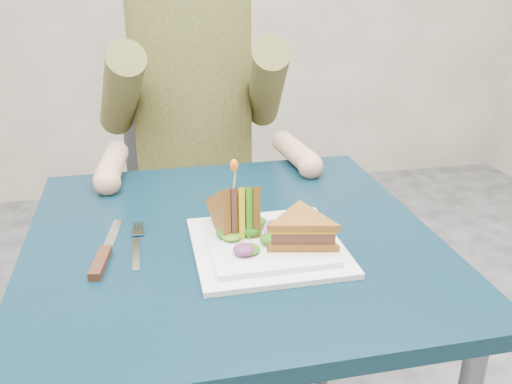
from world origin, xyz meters
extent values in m
cube|color=black|center=(0.00, 0.00, 0.71)|extent=(0.75, 0.75, 0.03)
cylinder|color=#595B5E|center=(-0.32, 0.32, 0.35)|extent=(0.04, 0.04, 0.70)
cylinder|color=#595B5E|center=(0.32, 0.32, 0.35)|extent=(0.04, 0.04, 0.70)
cube|color=#47474C|center=(0.00, 0.66, 0.45)|extent=(0.42, 0.40, 0.04)
cube|color=#47474C|center=(0.00, 0.84, 0.70)|extent=(0.42, 0.03, 0.46)
cylinder|color=#47474C|center=(-0.18, 0.49, 0.21)|extent=(0.02, 0.02, 0.43)
cylinder|color=#47474C|center=(0.18, 0.49, 0.21)|extent=(0.02, 0.02, 0.43)
cylinder|color=#47474C|center=(-0.18, 0.83, 0.21)|extent=(0.02, 0.02, 0.43)
cylinder|color=#47474C|center=(0.18, 0.83, 0.21)|extent=(0.02, 0.02, 0.43)
cylinder|color=#504F24|center=(0.00, 0.64, 0.87)|extent=(0.34, 0.34, 0.52)
cylinder|color=brown|center=(-0.20, 0.55, 0.89)|extent=(0.15, 0.39, 0.31)
cylinder|color=tan|center=(-0.23, 0.35, 0.76)|extent=(0.08, 0.20, 0.06)
sphere|color=tan|center=(-0.23, 0.25, 0.76)|extent=(0.06, 0.06, 0.06)
cylinder|color=brown|center=(0.20, 0.55, 0.89)|extent=(0.15, 0.39, 0.31)
cylinder|color=tan|center=(0.23, 0.35, 0.76)|extent=(0.08, 0.20, 0.06)
sphere|color=tan|center=(0.23, 0.25, 0.76)|extent=(0.06, 0.06, 0.06)
cube|color=white|center=(0.05, -0.07, 0.73)|extent=(0.26, 0.26, 0.01)
cube|color=white|center=(0.05, -0.07, 0.74)|extent=(0.21, 0.21, 0.01)
cube|color=silver|center=(-0.18, -0.04, 0.73)|extent=(0.01, 0.12, 0.00)
cube|color=silver|center=(-0.17, 0.04, 0.73)|extent=(0.02, 0.02, 0.00)
cube|color=silver|center=(-0.18, 0.06, 0.73)|extent=(0.00, 0.03, 0.00)
cube|color=silver|center=(-0.17, 0.06, 0.73)|extent=(0.00, 0.03, 0.00)
cube|color=silver|center=(-0.17, 0.06, 0.73)|extent=(0.00, 0.03, 0.00)
cube|color=silver|center=(-0.16, 0.06, 0.73)|extent=(0.00, 0.03, 0.00)
cube|color=silver|center=(-0.22, 0.04, 0.73)|extent=(0.04, 0.14, 0.00)
cube|color=black|center=(-0.23, -0.07, 0.74)|extent=(0.04, 0.10, 0.01)
cylinder|color=silver|center=(-0.23, -0.04, 0.74)|extent=(0.01, 0.01, 0.00)
cylinder|color=silver|center=(-0.24, -0.09, 0.74)|extent=(0.01, 0.01, 0.00)
cylinder|color=tan|center=(0.00, -0.03, 0.85)|extent=(0.01, 0.01, 0.06)
ellipsoid|color=orange|center=(0.00, -0.03, 0.88)|extent=(0.01, 0.01, 0.02)
torus|color=#9E4C7A|center=(0.07, -0.07, 0.77)|extent=(0.04, 0.04, 0.02)
camera|label=1|loc=(-0.14, -0.89, 1.20)|focal=38.00mm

